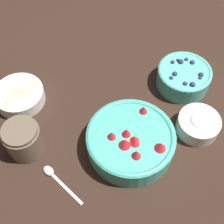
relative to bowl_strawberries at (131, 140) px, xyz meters
The scene contains 7 objects.
ground_plane 0.09m from the bowl_strawberries, 75.55° to the right, with size 4.00×4.00×0.00m, color black.
bowl_strawberries is the anchor object (origin of this frame).
bowl_blueberries 0.27m from the bowl_strawberries, 157.18° to the right, with size 0.15×0.15×0.07m.
bowl_bananas 0.35m from the bowl_strawberries, 56.51° to the right, with size 0.14×0.14×0.05m.
bowl_cream 0.19m from the bowl_strawberries, 166.99° to the left, with size 0.11×0.11×0.06m.
jar_chocolate 0.27m from the bowl_strawberries, 30.07° to the right, with size 0.10×0.10×0.09m.
spoon 0.21m from the bowl_strawberries, ahead, with size 0.05×0.14×0.01m.
Camera 1 is at (0.21, 0.38, 0.73)m, focal length 50.00 mm.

